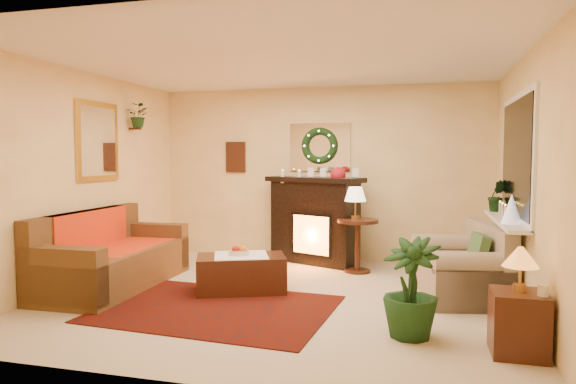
% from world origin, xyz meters
% --- Properties ---
extents(floor, '(5.00, 5.00, 0.00)m').
position_xyz_m(floor, '(0.00, 0.00, 0.00)').
color(floor, beige).
rests_on(floor, ground).
extents(ceiling, '(5.00, 5.00, 0.00)m').
position_xyz_m(ceiling, '(0.00, 0.00, 2.60)').
color(ceiling, white).
rests_on(ceiling, ground).
extents(wall_back, '(5.00, 5.00, 0.00)m').
position_xyz_m(wall_back, '(0.00, 2.25, 1.30)').
color(wall_back, '#EFD88C').
rests_on(wall_back, ground).
extents(wall_front, '(5.00, 5.00, 0.00)m').
position_xyz_m(wall_front, '(0.00, -2.25, 1.30)').
color(wall_front, '#EFD88C').
rests_on(wall_front, ground).
extents(wall_left, '(4.50, 4.50, 0.00)m').
position_xyz_m(wall_left, '(-2.50, 0.00, 1.30)').
color(wall_left, '#EFD88C').
rests_on(wall_left, ground).
extents(wall_right, '(4.50, 4.50, 0.00)m').
position_xyz_m(wall_right, '(2.50, 0.00, 1.30)').
color(wall_right, '#EFD88C').
rests_on(wall_right, ground).
extents(area_rug, '(2.42, 1.88, 0.01)m').
position_xyz_m(area_rug, '(-0.51, -0.59, 0.01)').
color(area_rug, maroon).
rests_on(area_rug, floor).
extents(sofa, '(0.97, 2.13, 0.91)m').
position_xyz_m(sofa, '(-2.04, -0.04, 0.43)').
color(sofa, '#4A341A').
rests_on(sofa, floor).
extents(red_throw, '(0.87, 1.41, 0.02)m').
position_xyz_m(red_throw, '(-2.09, 0.13, 0.46)').
color(red_throw, red).
rests_on(red_throw, sofa).
extents(fireplace, '(1.36, 0.86, 1.19)m').
position_xyz_m(fireplace, '(-0.01, 1.91, 0.55)').
color(fireplace, black).
rests_on(fireplace, floor).
extents(poinsettia, '(0.22, 0.22, 0.22)m').
position_xyz_m(poinsettia, '(0.34, 1.89, 1.30)').
color(poinsettia, '#B51423').
rests_on(poinsettia, fireplace).
extents(mantel_candle_a, '(0.06, 0.06, 0.18)m').
position_xyz_m(mantel_candle_a, '(-0.49, 1.89, 1.26)').
color(mantel_candle_a, '#FBEDC8').
rests_on(mantel_candle_a, fireplace).
extents(mantel_candle_b, '(0.06, 0.06, 0.18)m').
position_xyz_m(mantel_candle_b, '(-0.24, 1.90, 1.26)').
color(mantel_candle_b, beige).
rests_on(mantel_candle_b, fireplace).
extents(mantel_mirror, '(0.92, 0.02, 0.72)m').
position_xyz_m(mantel_mirror, '(0.00, 2.23, 1.70)').
color(mantel_mirror, white).
rests_on(mantel_mirror, wall_back).
extents(wreath, '(0.55, 0.11, 0.55)m').
position_xyz_m(wreath, '(0.00, 2.19, 1.72)').
color(wreath, '#194719').
rests_on(wreath, wall_back).
extents(wall_art, '(0.32, 0.03, 0.48)m').
position_xyz_m(wall_art, '(-1.35, 2.23, 1.55)').
color(wall_art, '#381E11').
rests_on(wall_art, wall_back).
extents(gold_mirror, '(0.03, 0.84, 1.00)m').
position_xyz_m(gold_mirror, '(-2.48, 0.30, 1.75)').
color(gold_mirror, gold).
rests_on(gold_mirror, wall_left).
extents(hanging_plant, '(0.33, 0.28, 0.36)m').
position_xyz_m(hanging_plant, '(-2.34, 1.05, 1.97)').
color(hanging_plant, '#194719').
rests_on(hanging_plant, wall_left).
extents(loveseat, '(1.07, 1.53, 0.81)m').
position_xyz_m(loveseat, '(1.92, 0.60, 0.42)').
color(loveseat, gray).
rests_on(loveseat, floor).
extents(window_frame, '(0.03, 1.86, 1.36)m').
position_xyz_m(window_frame, '(2.48, 0.55, 1.55)').
color(window_frame, white).
rests_on(window_frame, wall_right).
extents(window_glass, '(0.02, 1.70, 1.22)m').
position_xyz_m(window_glass, '(2.47, 0.55, 1.55)').
color(window_glass, black).
rests_on(window_glass, wall_right).
extents(window_sill, '(0.22, 1.86, 0.04)m').
position_xyz_m(window_sill, '(2.38, 0.55, 0.87)').
color(window_sill, white).
rests_on(window_sill, wall_right).
extents(mini_tree, '(0.20, 0.20, 0.29)m').
position_xyz_m(mini_tree, '(2.38, 0.12, 1.04)').
color(mini_tree, white).
rests_on(mini_tree, window_sill).
extents(sill_plant, '(0.28, 0.23, 0.51)m').
position_xyz_m(sill_plant, '(2.39, 1.27, 1.08)').
color(sill_plant, '#32592A').
rests_on(sill_plant, window_sill).
extents(side_table_round, '(0.70, 0.70, 0.72)m').
position_xyz_m(side_table_round, '(0.67, 1.48, 0.33)').
color(side_table_round, '#361F15').
rests_on(side_table_round, floor).
extents(lamp_cream, '(0.29, 0.29, 0.44)m').
position_xyz_m(lamp_cream, '(0.64, 1.48, 0.88)').
color(lamp_cream, beige).
rests_on(lamp_cream, side_table_round).
extents(end_table_square, '(0.41, 0.41, 0.50)m').
position_xyz_m(end_table_square, '(2.26, -1.10, 0.27)').
color(end_table_square, '#36190E').
rests_on(end_table_square, floor).
extents(lamp_tiffany, '(0.28, 0.28, 0.40)m').
position_xyz_m(lamp_tiffany, '(2.26, -1.09, 0.74)').
color(lamp_tiffany, orange).
rests_on(lamp_tiffany, end_table_square).
extents(coffee_table, '(1.14, 0.89, 0.42)m').
position_xyz_m(coffee_table, '(-0.50, 0.11, 0.21)').
color(coffee_table, '#532318').
rests_on(coffee_table, floor).
extents(fruit_bowl, '(0.24, 0.24, 0.05)m').
position_xyz_m(fruit_bowl, '(-0.53, 0.12, 0.45)').
color(fruit_bowl, beige).
rests_on(fruit_bowl, coffee_table).
extents(floor_palm, '(1.85, 1.85, 2.59)m').
position_xyz_m(floor_palm, '(1.43, -0.92, 0.45)').
color(floor_palm, '#205F23').
rests_on(floor_palm, floor).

